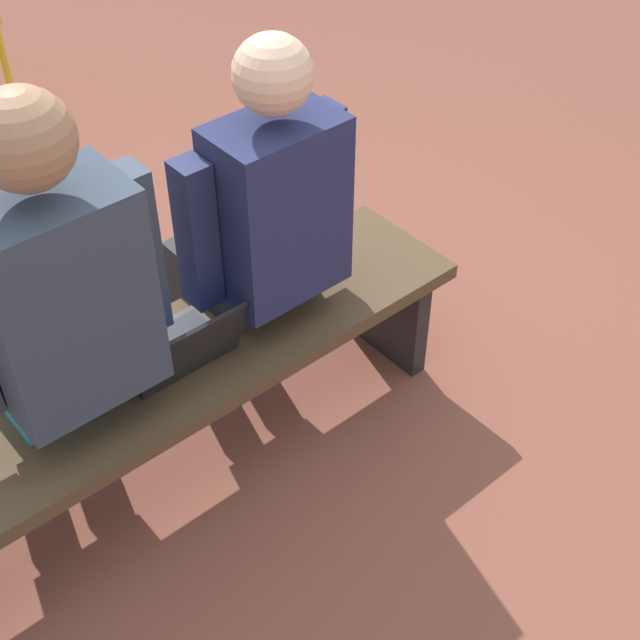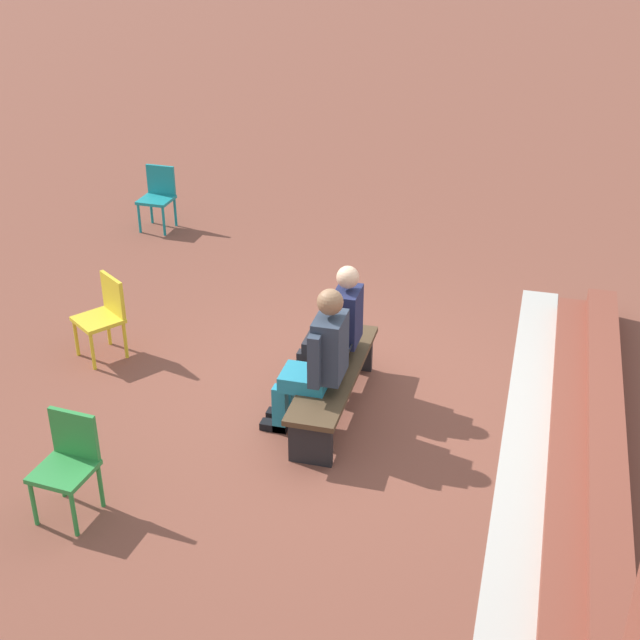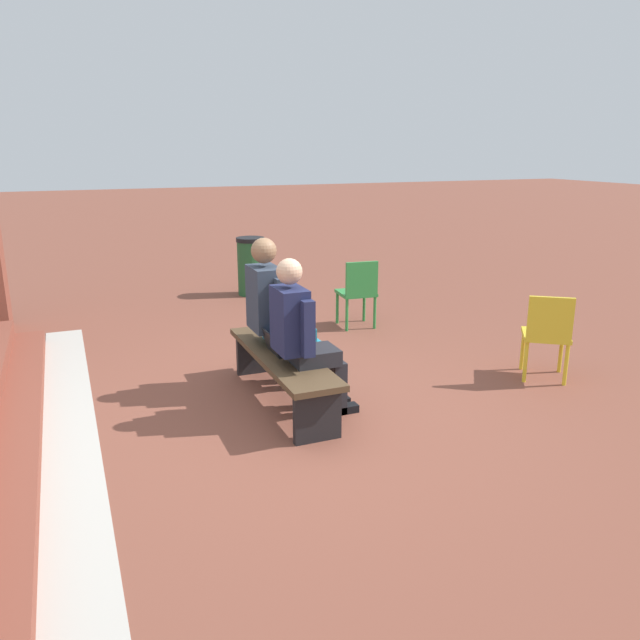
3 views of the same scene
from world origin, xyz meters
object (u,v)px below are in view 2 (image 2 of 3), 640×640
at_px(plastic_chair_near_bench_left, 69,459).
at_px(plastic_chair_near_bench_right, 105,312).
at_px(person_student, 336,327).
at_px(person_adult, 317,358).
at_px(plastic_chair_far_left, 158,194).
at_px(laptop, 335,366).
at_px(bench, 334,379).

height_order(plastic_chair_near_bench_left, plastic_chair_near_bench_right, same).
bearing_deg(person_student, plastic_chair_near_bench_left, -35.65).
distance_m(person_adult, plastic_chair_far_left, 5.29).
bearing_deg(plastic_chair_far_left, person_adult, 38.96).
xyz_separation_m(person_student, plastic_chair_near_bench_right, (-0.12, -2.42, -0.23)).
distance_m(plastic_chair_near_bench_right, plastic_chair_far_left, 3.47).
distance_m(laptop, plastic_chair_far_left, 5.11).
xyz_separation_m(laptop, plastic_chair_near_bench_right, (-0.46, -2.49, -0.02)).
xyz_separation_m(laptop, plastic_chair_near_bench_left, (1.82, -1.63, -0.02)).
distance_m(person_student, plastic_chair_near_bench_right, 2.43).
distance_m(plastic_chair_near_bench_left, plastic_chair_far_left, 5.90).
distance_m(bench, plastic_chair_far_left, 5.09).
bearing_deg(laptop, bench, -153.46).
xyz_separation_m(bench, plastic_chair_near_bench_right, (-0.44, -2.48, 0.13)).
relative_size(bench, laptop, 5.63).
bearing_deg(plastic_chair_near_bench_left, plastic_chair_near_bench_right, -159.35).
height_order(bench, plastic_chair_near_bench_left, plastic_chair_near_bench_left).
xyz_separation_m(bench, person_adult, (0.32, -0.07, 0.39)).
distance_m(bench, person_adult, 0.51).
bearing_deg(person_adult, bench, 167.47).
xyz_separation_m(bench, plastic_chair_far_left, (-3.79, -3.39, 0.13)).
xyz_separation_m(person_adult, plastic_chair_near_bench_right, (-0.76, -2.41, -0.26)).
bearing_deg(plastic_chair_far_left, plastic_chair_near_bench_right, 15.19).
height_order(person_student, plastic_chair_near_bench_right, person_student).
relative_size(bench, plastic_chair_near_bench_left, 2.14).
relative_size(person_student, plastic_chair_near_bench_right, 1.58).
xyz_separation_m(person_adult, plastic_chair_near_bench_left, (1.53, -1.55, -0.26)).
xyz_separation_m(plastic_chair_near_bench_right, plastic_chair_far_left, (-3.35, -0.91, 0.00)).
bearing_deg(person_adult, plastic_chair_near_bench_right, -107.45).
height_order(person_adult, laptop, person_adult).
bearing_deg(bench, laptop, 26.54).
xyz_separation_m(bench, plastic_chair_near_bench_left, (1.84, -1.62, 0.13)).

